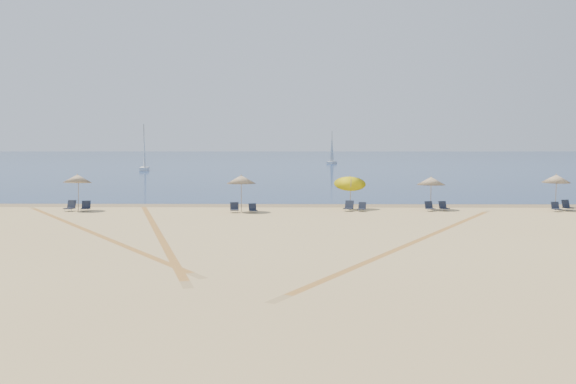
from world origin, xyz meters
The scene contains 21 objects.
ground centered at (0.00, 0.00, 0.00)m, with size 160.00×160.00×0.00m, color tan.
ocean centered at (0.00, 225.00, 0.01)m, with size 500.00×500.00×0.00m, color #0C2151.
wet_sand centered at (0.00, 24.00, 0.00)m, with size 500.00×500.00×0.00m, color olive.
umbrella_1 centered at (-14.38, 20.00, 2.20)m, with size 1.91×1.96×2.58m.
umbrella_2 centered at (-3.14, 19.42, 2.19)m, with size 1.95×1.95×2.53m.
umbrella_3 centered at (4.32, 21.29, 2.04)m, with size 2.23×2.26×2.75m.
umbrella_4 centered at (9.93, 21.05, 2.00)m, with size 1.98×1.98×2.35m.
umbrella_5 centered at (18.50, 20.86, 2.18)m, with size 1.93×1.94×2.52m.
chair_2 centered at (-14.82, 19.73, 0.33)m, with size 0.75×0.83×0.74m.
chair_3 centered at (-13.78, 19.78, 0.31)m, with size 0.68×0.76×0.70m.
chair_4 centered at (-3.56, 19.00, 0.30)m, with size 0.65×0.73×0.68m.
chair_5 centered at (-2.32, 18.86, 0.27)m, with size 0.65×0.71×0.61m.
chair_6 centered at (4.14, 19.98, 0.31)m, with size 0.80×0.86×0.71m.
chair_7 centered at (5.02, 19.82, 0.27)m, with size 0.68×0.74×0.62m.
chair_8 centered at (9.65, 20.08, 0.29)m, with size 0.69×0.76×0.67m.
chair_9 centered at (10.65, 20.28, 0.29)m, with size 0.71×0.77×0.66m.
chair_10 centered at (18.16, 19.93, 0.29)m, with size 0.60×0.68×0.65m.
chair_11 centered at (19.18, 20.55, 0.32)m, with size 0.82×0.88×0.74m.
sailboat_0 centered at (9.08, 128.30, 2.39)m, with size 2.81×5.48×7.91m.
sailboat_1 centered at (-26.26, 87.99, 2.47)m, with size 2.30×5.63×8.16m.
tire_tracks centered at (-3.59, 9.54, 0.00)m, with size 56.39×41.96×0.00m.
Camera 1 is at (0.57, -22.65, 4.49)m, focal length 39.23 mm.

